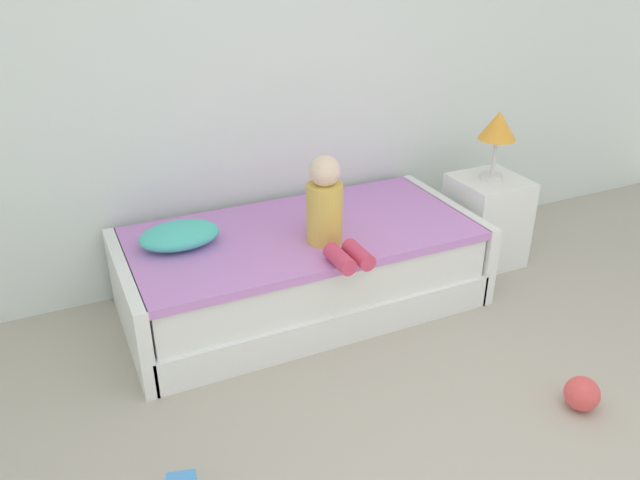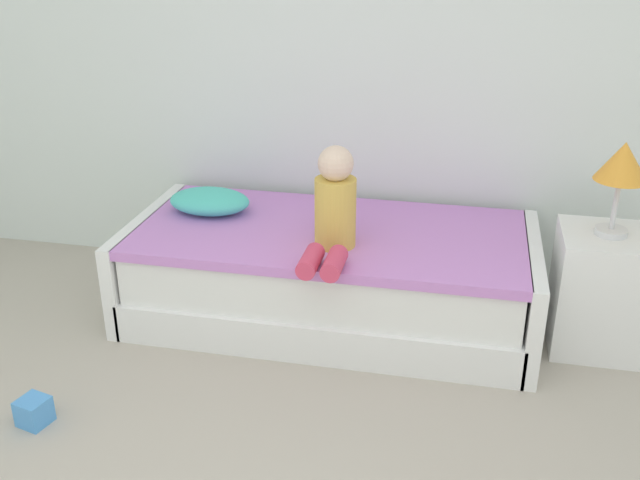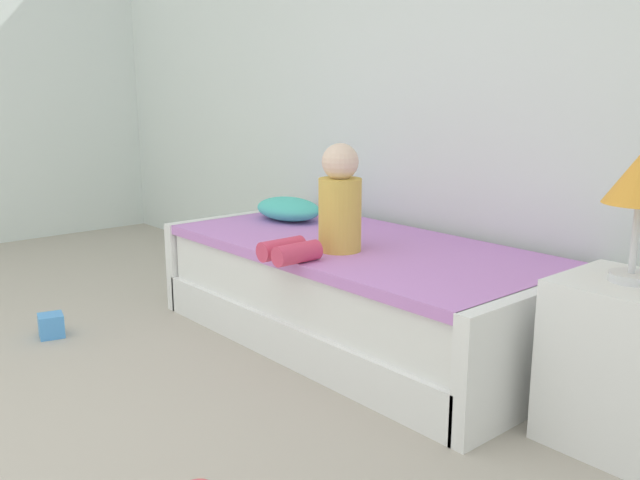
{
  "view_description": "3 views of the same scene",
  "coord_description": "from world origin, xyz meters",
  "px_view_note": "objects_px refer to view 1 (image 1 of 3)",
  "views": [
    {
      "loc": [
        -1.38,
        -1.02,
        2.1
      ],
      "look_at": [
        -0.09,
        1.75,
        0.55
      ],
      "focal_mm": 35.27,
      "sensor_mm": 36.0,
      "label": 1
    },
    {
      "loc": [
        0.58,
        -1.36,
        1.96
      ],
      "look_at": [
        -0.09,
        1.75,
        0.55
      ],
      "focal_mm": 40.72,
      "sensor_mm": 36.0,
      "label": 2
    },
    {
      "loc": [
        2.27,
        -0.27,
        1.25
      ],
      "look_at": [
        -0.09,
        1.75,
        0.55
      ],
      "focal_mm": 38.19,
      "sensor_mm": 36.0,
      "label": 3
    }
  ],
  "objects_px": {
    "nightstand": "(486,220)",
    "pillow": "(180,235)",
    "bed": "(302,268)",
    "table_lamp": "(498,129)",
    "toy_ball": "(582,394)",
    "child_figure": "(328,211)"
  },
  "relations": [
    {
      "from": "nightstand",
      "to": "pillow",
      "type": "bearing_deg",
      "value": 176.98
    },
    {
      "from": "pillow",
      "to": "nightstand",
      "type": "bearing_deg",
      "value": -3.02
    },
    {
      "from": "bed",
      "to": "table_lamp",
      "type": "height_order",
      "value": "table_lamp"
    },
    {
      "from": "nightstand",
      "to": "table_lamp",
      "type": "relative_size",
      "value": 1.33
    },
    {
      "from": "bed",
      "to": "nightstand",
      "type": "distance_m",
      "value": 1.35
    },
    {
      "from": "bed",
      "to": "toy_ball",
      "type": "distance_m",
      "value": 1.66
    },
    {
      "from": "table_lamp",
      "to": "child_figure",
      "type": "xyz_separation_m",
      "value": [
        -1.29,
        -0.22,
        -0.23
      ]
    },
    {
      "from": "nightstand",
      "to": "table_lamp",
      "type": "distance_m",
      "value": 0.64
    },
    {
      "from": "table_lamp",
      "to": "nightstand",
      "type": "bearing_deg",
      "value": 0.0
    },
    {
      "from": "child_figure",
      "to": "pillow",
      "type": "relative_size",
      "value": 1.16
    },
    {
      "from": "bed",
      "to": "toy_ball",
      "type": "xyz_separation_m",
      "value": [
        0.84,
        -1.42,
        -0.16
      ]
    },
    {
      "from": "table_lamp",
      "to": "child_figure",
      "type": "relative_size",
      "value": 0.88
    },
    {
      "from": "pillow",
      "to": "toy_ball",
      "type": "relative_size",
      "value": 2.61
    },
    {
      "from": "bed",
      "to": "child_figure",
      "type": "bearing_deg",
      "value": -75.24
    },
    {
      "from": "bed",
      "to": "nightstand",
      "type": "xyz_separation_m",
      "value": [
        1.35,
        -0.01,
        0.05
      ]
    },
    {
      "from": "bed",
      "to": "pillow",
      "type": "relative_size",
      "value": 4.8
    },
    {
      "from": "nightstand",
      "to": "toy_ball",
      "type": "distance_m",
      "value": 1.52
    },
    {
      "from": "table_lamp",
      "to": "toy_ball",
      "type": "relative_size",
      "value": 2.67
    },
    {
      "from": "bed",
      "to": "nightstand",
      "type": "bearing_deg",
      "value": -0.32
    },
    {
      "from": "nightstand",
      "to": "child_figure",
      "type": "distance_m",
      "value": 1.37
    },
    {
      "from": "bed",
      "to": "toy_ball",
      "type": "relative_size",
      "value": 12.53
    },
    {
      "from": "nightstand",
      "to": "child_figure",
      "type": "xyz_separation_m",
      "value": [
        -1.29,
        -0.22,
        0.4
      ]
    }
  ]
}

